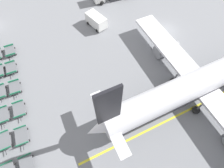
{
  "coord_description": "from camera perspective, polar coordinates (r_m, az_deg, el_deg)",
  "views": [
    {
      "loc": [
        21.0,
        -19.71,
        23.96
      ],
      "look_at": [
        8.3,
        -14.75,
        1.29
      ],
      "focal_mm": 28.0,
      "sensor_mm": 36.0,
      "label": 1
    }
  ],
  "objects": [
    {
      "name": "baggage_dolly_row_mid_b_col_d",
      "position": [
        28.78,
        -28.06,
        -7.36
      ],
      "size": [
        3.17,
        1.77,
        0.92
      ],
      "color": "slate",
      "rests_on": "ground_plane"
    },
    {
      "name": "baggage_dolly_row_mid_a_col_d",
      "position": [
        29.53,
        -32.11,
        -8.68
      ],
      "size": [
        3.17,
        1.78,
        0.92
      ],
      "color": "slate",
      "rests_on": "ground_plane"
    },
    {
      "name": "baggage_dolly_row_mid_b_col_a",
      "position": [
        36.28,
        -30.31,
        9.25
      ],
      "size": [
        3.19,
        1.82,
        0.92
      ],
      "color": "slate",
      "rests_on": "ground_plane"
    },
    {
      "name": "service_van",
      "position": [
        36.26,
        -5.17,
        19.96
      ],
      "size": [
        4.8,
        3.5,
        2.31
      ],
      "color": "white",
      "rests_on": "ground_plane"
    },
    {
      "name": "baggage_dolly_row_mid_a_col_e",
      "position": [
        27.96,
        -31.8,
        -15.58
      ],
      "size": [
        3.2,
        1.85,
        0.92
      ],
      "color": "slate",
      "rests_on": "ground_plane"
    },
    {
      "name": "stand_guidance_stripe",
      "position": [
        26.28,
        16.33,
        -12.02
      ],
      "size": [
        2.11,
        25.29,
        0.01
      ],
      "color": "yellow",
      "rests_on": "ground_plane"
    },
    {
      "name": "baggage_dolly_row_mid_b_col_c",
      "position": [
        30.99,
        -29.13,
        -1.06
      ],
      "size": [
        3.16,
        1.75,
        0.92
      ],
      "color": "slate",
      "rests_on": "ground_plane"
    },
    {
      "name": "baggage_dolly_row_mid_a_col_c",
      "position": [
        31.69,
        -32.69,
        -2.29
      ],
      "size": [
        3.18,
        1.81,
        0.92
      ],
      "color": "slate",
      "rests_on": "ground_plane"
    },
    {
      "name": "baggage_dolly_row_mid_b_col_b",
      "position": [
        33.59,
        -30.04,
        4.49
      ],
      "size": [
        3.18,
        1.8,
        0.92
      ],
      "color": "slate",
      "rests_on": "ground_plane"
    },
    {
      "name": "ground_plane",
      "position": [
        37.46,
        17.35,
        16.37
      ],
      "size": [
        500.0,
        500.0,
        0.0
      ],
      "primitive_type": "plane",
      "color": "gray"
    },
    {
      "name": "baggage_dolly_row_mid_b_col_e",
      "position": [
        27.07,
        -27.39,
        -14.86
      ],
      "size": [
        3.15,
        1.75,
        0.92
      ],
      "color": "slate",
      "rests_on": "ground_plane"
    },
    {
      "name": "airplane",
      "position": [
        28.19,
        28.31,
        1.29
      ],
      "size": [
        31.74,
        36.82,
        11.61
      ],
      "color": "white",
      "rests_on": "ground_plane"
    },
    {
      "name": "baggage_dolly_row_mid_b_col_f",
      "position": [
        25.82,
        -26.0,
        -22.79
      ],
      "size": [
        3.2,
        1.85,
        0.92
      ],
      "color": "slate",
      "rests_on": "ground_plane"
    }
  ]
}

